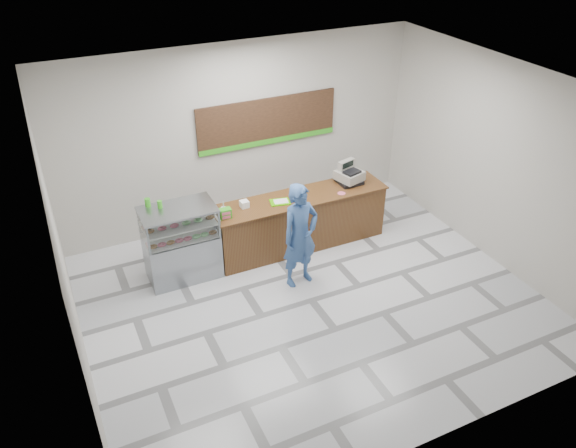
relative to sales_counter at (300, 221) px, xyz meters
name	(u,v)px	position (x,y,z in m)	size (l,w,h in m)	color
floor	(312,300)	(-0.55, -1.55, -0.52)	(7.00, 7.00, 0.00)	silver
back_wall	(240,135)	(-0.55, 1.45, 1.23)	(7.00, 7.00, 0.00)	#B7B2A8
ceiling	(318,91)	(-0.55, -1.55, 2.98)	(7.00, 7.00, 0.00)	silver
sales_counter	(300,221)	(0.00, 0.00, 0.00)	(3.26, 0.76, 1.03)	brown
display_case	(181,242)	(-2.22, 0.00, 0.16)	(1.22, 0.72, 1.33)	gray
menu_board	(268,122)	(0.00, 1.41, 1.42)	(2.80, 0.06, 0.90)	black
cash_register	(349,175)	(1.06, 0.11, 0.66)	(0.53, 0.54, 0.40)	black
card_terminal	(348,185)	(0.97, -0.02, 0.53)	(0.07, 0.14, 0.04)	black
serving_tray	(280,202)	(-0.42, -0.04, 0.52)	(0.39, 0.31, 0.02)	#46C600
napkin_box	(244,204)	(-1.04, 0.07, 0.57)	(0.14, 0.14, 0.12)	white
straw_cup	(223,211)	(-1.45, 0.00, 0.58)	(0.09, 0.09, 0.13)	silver
promo_box	(225,213)	(-1.45, -0.12, 0.60)	(0.19, 0.13, 0.17)	green
donut_decal	(341,193)	(0.72, -0.21, 0.52)	(0.14, 0.14, 0.00)	#DD5A79
green_cup_left	(148,203)	(-2.62, 0.27, 0.88)	(0.09, 0.09, 0.14)	green
green_cup_right	(160,204)	(-2.46, 0.15, 0.88)	(0.08, 0.08, 0.12)	green
customer	(300,236)	(-0.49, -0.99, 0.40)	(0.67, 0.44, 1.83)	#355892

